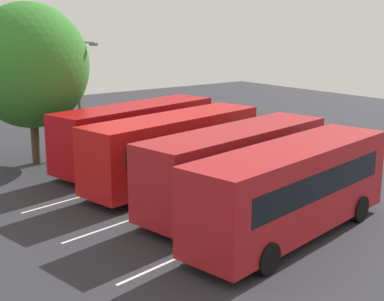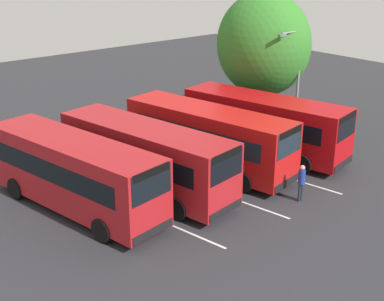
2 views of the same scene
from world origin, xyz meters
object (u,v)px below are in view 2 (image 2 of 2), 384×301
at_px(bus_center_left, 146,157).
at_px(bus_far_right, 265,124).
at_px(bus_center_right, 209,137).
at_px(pedestrian, 302,180).
at_px(street_lamp, 296,75).
at_px(bus_far_left, 75,172).
at_px(depot_tree, 263,44).

distance_m(bus_center_left, bus_far_right, 8.01).
xyz_separation_m(bus_center_right, pedestrian, (5.55, 0.77, -0.76)).
distance_m(bus_center_left, street_lamp, 12.13).
bearing_deg(bus_center_left, bus_far_left, -107.72).
xyz_separation_m(bus_center_left, depot_tree, (-3.82, 11.94, 3.45)).
height_order(bus_center_right, depot_tree, depot_tree).
bearing_deg(bus_center_right, street_lamp, 86.08).
height_order(bus_center_left, street_lamp, street_lamp).
xyz_separation_m(pedestrian, street_lamp, (-6.40, 7.05, 2.73)).
height_order(bus_far_left, bus_far_right, same).
bearing_deg(pedestrian, bus_center_left, 45.00).
bearing_deg(pedestrian, bus_center_right, 10.67).
relative_size(bus_center_left, bus_center_right, 1.00).
height_order(bus_far_left, pedestrian, bus_far_left).
bearing_deg(bus_far_left, depot_tree, 92.56).
height_order(bus_far_right, depot_tree, depot_tree).
relative_size(bus_far_left, bus_center_right, 1.00).
relative_size(bus_center_right, street_lamp, 1.50).
bearing_deg(street_lamp, bus_center_right, 3.53).
bearing_deg(street_lamp, bus_center_left, 2.22).
xyz_separation_m(bus_center_left, pedestrian, (5.38, 4.88, -0.76)).
bearing_deg(pedestrian, street_lamp, -44.94).
xyz_separation_m(bus_far_left, bus_center_right, (0.34, 7.58, 0.00)).
relative_size(bus_center_left, bus_far_right, 1.00).
xyz_separation_m(pedestrian, depot_tree, (-9.20, 7.06, 4.21)).
bearing_deg(bus_center_left, pedestrian, 32.77).
xyz_separation_m(bus_far_left, pedestrian, (5.89, 8.34, -0.76)).
height_order(bus_center_left, bus_far_right, same).
distance_m(bus_center_left, bus_center_right, 4.11).
relative_size(bus_center_right, depot_tree, 1.15).
relative_size(bus_far_right, pedestrian, 5.50).
bearing_deg(pedestrian, bus_far_left, 57.61).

